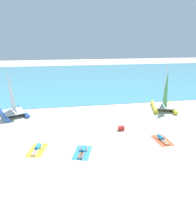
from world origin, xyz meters
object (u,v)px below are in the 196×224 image
at_px(sailboat_yellow, 164,103).
at_px(towel_middle, 83,153).
at_px(sunbather_right, 162,138).
at_px(cooler_box, 121,128).
at_px(towel_left, 37,150).
at_px(towel_right, 162,140).
at_px(sailboat_blue, 13,109).
at_px(sunbather_middle, 83,150).
at_px(sunbather_left, 37,148).

relative_size(sailboat_yellow, towel_middle, 2.58).
distance_m(sunbather_right, cooler_box, 3.45).
bearing_deg(towel_left, sailboat_yellow, 26.86).
distance_m(towel_left, towel_middle, 3.26).
bearing_deg(towel_middle, towel_left, 163.90).
relative_size(towel_right, cooler_box, 3.80).
xyz_separation_m(sailboat_blue, sunbather_right, (12.45, -7.69, -0.57)).
relative_size(sunbather_middle, towel_right, 0.81).
distance_m(sailboat_yellow, sunbather_right, 7.66).
bearing_deg(towel_right, sailboat_blue, 148.07).
height_order(sailboat_yellow, towel_left, sailboat_yellow).
bearing_deg(towel_right, towel_middle, -173.70).
bearing_deg(sunbather_right, towel_left, 176.24).
bearing_deg(sunbather_right, sailboat_yellow, 58.87).
bearing_deg(sunbather_right, sailboat_blue, 145.41).
distance_m(sailboat_yellow, sunbather_left, 14.54).
xyz_separation_m(sailboat_blue, sunbather_middle, (6.21, -8.39, -0.57)).
xyz_separation_m(towel_left, sunbather_middle, (3.15, -0.84, 0.13)).
distance_m(sailboat_blue, towel_right, 14.69).
bearing_deg(towel_left, sunbather_right, -0.89).
distance_m(sunbather_middle, towel_right, 6.27).
height_order(towel_right, sunbather_right, sunbather_right).
height_order(towel_left, sunbather_right, sunbather_right).
height_order(sunbather_middle, cooler_box, cooler_box).
bearing_deg(towel_right, sailboat_yellow, 62.00).
distance_m(sunbather_left, cooler_box, 7.09).
xyz_separation_m(sailboat_yellow, towel_left, (-13.00, -6.59, -0.72)).
height_order(sailboat_yellow, sunbather_right, sailboat_yellow).
xyz_separation_m(towel_middle, cooler_box, (3.66, 3.04, 0.17)).
relative_size(sailboat_blue, towel_right, 2.48).
xyz_separation_m(sailboat_blue, towel_right, (12.45, -7.76, -0.70)).
bearing_deg(sunbather_left, sailboat_blue, 125.15).
distance_m(towel_left, cooler_box, 7.12).
bearing_deg(towel_middle, sunbather_middle, 72.40).
bearing_deg(towel_middle, sunbather_right, 6.91).
xyz_separation_m(sunbather_right, cooler_box, (-2.59, 2.28, 0.05)).
relative_size(towel_left, sunbather_left, 1.22).
xyz_separation_m(sunbather_middle, cooler_box, (3.64, 2.97, 0.05)).
bearing_deg(sunbather_middle, towel_middle, -90.00).
xyz_separation_m(sailboat_yellow, cooler_box, (-6.21, -4.45, -0.55)).
bearing_deg(sailboat_blue, sunbather_right, -55.87).
relative_size(towel_left, sunbather_right, 1.21).
bearing_deg(sailboat_blue, towel_left, -92.05).
relative_size(towel_middle, towel_right, 1.00).
distance_m(sunbather_left, sunbather_middle, 3.26).
bearing_deg(sunbather_left, cooler_box, 29.74).
bearing_deg(towel_middle, towel_right, 6.30).
height_order(sunbather_left, sunbather_middle, same).
bearing_deg(sailboat_yellow, towel_right, -100.00).
relative_size(sailboat_yellow, sunbather_middle, 3.18).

